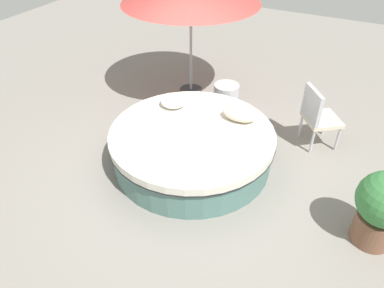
{
  "coord_description": "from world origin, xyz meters",
  "views": [
    {
      "loc": [
        1.91,
        -3.8,
        3.53
      ],
      "look_at": [
        0.0,
        0.0,
        0.34
      ],
      "focal_mm": 34.02,
      "sensor_mm": 36.0,
      "label": 1
    }
  ],
  "objects_px": {
    "patio_chair": "(317,114)",
    "side_table": "(226,95)",
    "round_bed": "(192,147)",
    "planter": "(383,207)",
    "throw_pillow_0": "(240,114)",
    "throw_pillow_1": "(173,101)"
  },
  "relations": [
    {
      "from": "planter",
      "to": "side_table",
      "type": "relative_size",
      "value": 2.11
    },
    {
      "from": "throw_pillow_1",
      "to": "patio_chair",
      "type": "relative_size",
      "value": 0.41
    },
    {
      "from": "round_bed",
      "to": "throw_pillow_1",
      "type": "bearing_deg",
      "value": 139.08
    },
    {
      "from": "planter",
      "to": "side_table",
      "type": "distance_m",
      "value": 3.48
    },
    {
      "from": "throw_pillow_1",
      "to": "patio_chair",
      "type": "height_order",
      "value": "patio_chair"
    },
    {
      "from": "throw_pillow_0",
      "to": "throw_pillow_1",
      "type": "xyz_separation_m",
      "value": [
        -1.07,
        -0.1,
        -0.02
      ]
    },
    {
      "from": "round_bed",
      "to": "planter",
      "type": "bearing_deg",
      "value": -7.45
    },
    {
      "from": "throw_pillow_0",
      "to": "side_table",
      "type": "bearing_deg",
      "value": 119.91
    },
    {
      "from": "round_bed",
      "to": "throw_pillow_0",
      "type": "relative_size",
      "value": 4.57
    },
    {
      "from": "throw_pillow_0",
      "to": "patio_chair",
      "type": "bearing_deg",
      "value": 34.07
    },
    {
      "from": "round_bed",
      "to": "planter",
      "type": "distance_m",
      "value": 2.58
    },
    {
      "from": "throw_pillow_1",
      "to": "patio_chair",
      "type": "distance_m",
      "value": 2.23
    },
    {
      "from": "throw_pillow_0",
      "to": "throw_pillow_1",
      "type": "relative_size",
      "value": 1.3
    },
    {
      "from": "patio_chair",
      "to": "throw_pillow_1",
      "type": "bearing_deg",
      "value": -105.84
    },
    {
      "from": "patio_chair",
      "to": "side_table",
      "type": "relative_size",
      "value": 2.11
    },
    {
      "from": "throw_pillow_1",
      "to": "side_table",
      "type": "bearing_deg",
      "value": 73.08
    },
    {
      "from": "throw_pillow_0",
      "to": "round_bed",
      "type": "bearing_deg",
      "value": -129.49
    },
    {
      "from": "round_bed",
      "to": "side_table",
      "type": "bearing_deg",
      "value": 96.08
    },
    {
      "from": "throw_pillow_0",
      "to": "patio_chair",
      "type": "xyz_separation_m",
      "value": [
        1.01,
        0.68,
        -0.1
      ]
    },
    {
      "from": "throw_pillow_1",
      "to": "patio_chair",
      "type": "bearing_deg",
      "value": 20.46
    },
    {
      "from": "side_table",
      "to": "planter",
      "type": "bearing_deg",
      "value": -37.76
    },
    {
      "from": "throw_pillow_1",
      "to": "round_bed",
      "type": "bearing_deg",
      "value": -40.92
    }
  ]
}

